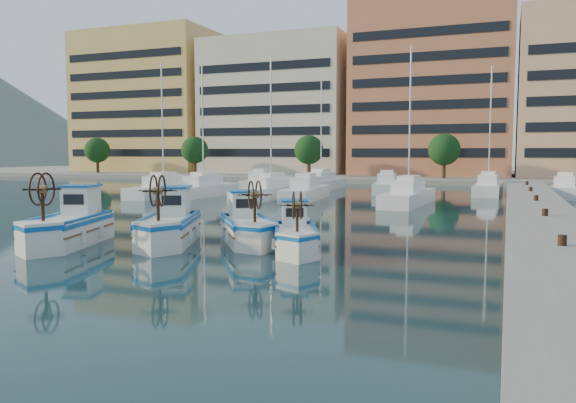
{
  "coord_description": "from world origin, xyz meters",
  "views": [
    {
      "loc": [
        11.49,
        -19.48,
        3.83
      ],
      "look_at": [
        1.79,
        5.29,
        1.5
      ],
      "focal_mm": 35.0,
      "sensor_mm": 36.0,
      "label": 1
    }
  ],
  "objects_px": {
    "fishing_boat_a": "(70,224)",
    "fishing_boat_d": "(295,234)",
    "fishing_boat_c": "(247,225)",
    "fishing_boat_b": "(170,224)"
  },
  "relations": [
    {
      "from": "fishing_boat_a",
      "to": "fishing_boat_d",
      "type": "distance_m",
      "value": 9.49
    },
    {
      "from": "fishing_boat_c",
      "to": "fishing_boat_d",
      "type": "distance_m",
      "value": 2.83
    },
    {
      "from": "fishing_boat_b",
      "to": "fishing_boat_c",
      "type": "relative_size",
      "value": 1.11
    },
    {
      "from": "fishing_boat_b",
      "to": "fishing_boat_c",
      "type": "height_order",
      "value": "fishing_boat_b"
    },
    {
      "from": "fishing_boat_a",
      "to": "fishing_boat_b",
      "type": "distance_m",
      "value": 4.12
    },
    {
      "from": "fishing_boat_b",
      "to": "fishing_boat_d",
      "type": "xyz_separation_m",
      "value": [
        5.55,
        0.22,
        -0.15
      ]
    },
    {
      "from": "fishing_boat_a",
      "to": "fishing_boat_c",
      "type": "bearing_deg",
      "value": 7.78
    },
    {
      "from": "fishing_boat_b",
      "to": "fishing_boat_d",
      "type": "relative_size",
      "value": 1.21
    },
    {
      "from": "fishing_boat_c",
      "to": "fishing_boat_a",
      "type": "bearing_deg",
      "value": 169.39
    },
    {
      "from": "fishing_boat_b",
      "to": "fishing_boat_d",
      "type": "bearing_deg",
      "value": -19.07
    }
  ]
}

